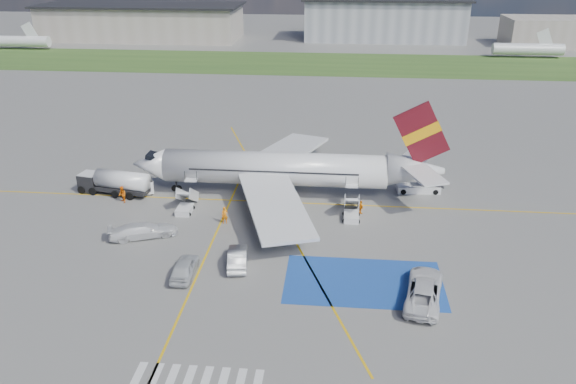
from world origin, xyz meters
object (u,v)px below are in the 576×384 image
at_px(car_silver_b, 237,258).
at_px(van_white_a, 424,287).
at_px(van_white_b, 143,228).
at_px(gpu_cart, 144,188).
at_px(airliner, 288,169).
at_px(belt_loader, 419,189).
at_px(car_silver_a, 185,268).
at_px(fuel_tanker, 115,184).

height_order(car_silver_b, van_white_a, van_white_a).
height_order(van_white_a, van_white_b, van_white_a).
height_order(gpu_cart, van_white_a, van_white_a).
distance_m(airliner, belt_loader, 16.17).
height_order(car_silver_a, car_silver_b, car_silver_a).
bearing_deg(car_silver_a, car_silver_b, -154.67).
distance_m(belt_loader, van_white_b, 32.67).
height_order(fuel_tanker, belt_loader, fuel_tanker).
relative_size(gpu_cart, car_silver_a, 0.51).
bearing_deg(belt_loader, fuel_tanker, -177.71).
xyz_separation_m(airliner, van_white_a, (13.43, -20.09, -2.25)).
xyz_separation_m(fuel_tanker, van_white_b, (6.87, -10.25, -0.25)).
bearing_deg(airliner, belt_loader, 9.29).
xyz_separation_m(fuel_tanker, van_white_a, (34.01, -18.65, -0.12)).
distance_m(airliner, car_silver_b, 16.73).
xyz_separation_m(car_silver_a, van_white_b, (-6.12, 6.76, 0.17)).
bearing_deg(airliner, gpu_cart, -175.90).
relative_size(fuel_tanker, van_white_a, 1.48).
xyz_separation_m(fuel_tanker, car_silver_b, (17.42, -14.79, -0.45)).
distance_m(fuel_tanker, car_silver_b, 22.86).
bearing_deg(car_silver_a, van_white_a, 174.27).
xyz_separation_m(car_silver_b, van_white_a, (16.58, -3.86, 0.33)).
bearing_deg(airliner, van_white_b, -139.55).
xyz_separation_m(airliner, gpu_cart, (-17.11, -1.23, -2.58)).
distance_m(gpu_cart, car_silver_a, 19.68).
height_order(airliner, car_silver_a, airliner).
bearing_deg(airliner, fuel_tanker, -176.01).
xyz_separation_m(fuel_tanker, gpu_cart, (3.47, 0.21, -0.45)).
relative_size(belt_loader, van_white_b, 1.09).
relative_size(fuel_tanker, car_silver_b, 1.83).
height_order(fuel_tanker, van_white_b, fuel_tanker).
distance_m(airliner, van_white_a, 24.27).
relative_size(fuel_tanker, car_silver_a, 1.84).
bearing_deg(car_silver_a, van_white_b, -49.13).
bearing_deg(car_silver_b, fuel_tanker, -48.42).
bearing_deg(van_white_b, car_silver_b, -134.35).
bearing_deg(gpu_cart, airliner, -18.06).
bearing_deg(car_silver_b, gpu_cart, -55.16).
relative_size(belt_loader, van_white_a, 0.92).
xyz_separation_m(airliner, car_silver_a, (-7.59, -18.45, -2.55)).
bearing_deg(gpu_cart, belt_loader, -15.57).
relative_size(airliner, van_white_b, 7.14).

